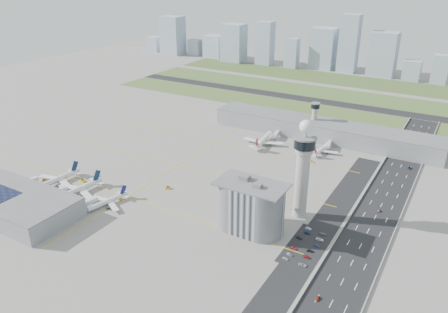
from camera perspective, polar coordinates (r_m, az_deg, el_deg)
The scene contains 63 objects.
ground at distance 309.75m, azimuth -3.29°, elevation -4.79°, with size 1000.00×1000.00×0.00m, color gray.
grass_strip_0 at distance 504.44m, azimuth 9.07°, elevation 6.41°, with size 480.00×50.00×0.08m, color #536D33.
grass_strip_1 at distance 572.39m, azimuth 11.92°, elevation 8.27°, with size 480.00×60.00×0.08m, color #576D34.
grass_strip_2 at distance 646.59m, azimuth 14.31°, elevation 9.80°, with size 480.00×70.00×0.08m, color #425B2B.
runway at distance 537.72m, azimuth 10.56°, elevation 7.39°, with size 480.00×22.00×0.10m, color black.
highway at distance 272.00m, azimuth 17.72°, elevation -10.43°, with size 28.00×500.00×0.10m, color black.
barrier_left at distance 274.00m, azimuth 14.88°, elevation -9.64°, with size 0.60×500.00×1.20m, color #9E9E99.
barrier_right at distance 270.10m, azimuth 20.65°, elevation -11.02°, with size 0.60×500.00×1.20m, color #9E9E99.
landside_road at distance 268.52m, azimuth 11.97°, elevation -10.22°, with size 18.00×260.00×0.08m, color black.
parking_lot at distance 259.48m, azimuth 10.65°, elevation -11.42°, with size 20.00×44.00×0.10m, color black.
taxiway_line_h_0 at distance 311.71m, azimuth -12.54°, elevation -5.18°, with size 260.00×0.60×0.01m, color yellow.
taxiway_line_h_1 at distance 352.42m, azimuth -6.03°, elevation -1.19°, with size 260.00×0.60×0.01m, color yellow.
taxiway_line_h_2 at distance 398.04m, azimuth -0.95°, elevation 1.94°, with size 260.00×0.60×0.01m, color yellow.
taxiway_line_v at distance 352.42m, azimuth -6.03°, elevation -1.19°, with size 0.60×260.00×0.01m, color yellow.
control_tower at distance 271.40m, azimuth 10.27°, elevation -1.20°, with size 14.00×14.00×64.50m.
secondary_tower at distance 415.40m, azimuth 11.73°, elevation 5.15°, with size 8.60×8.60×31.90m.
admin_building at distance 262.74m, azimuth 3.50°, elevation -6.58°, with size 42.00×24.00×33.50m.
terminal_pier at distance 414.28m, azimuth 12.82°, elevation 3.40°, with size 210.00×32.00×15.80m.
near_terminal at distance 313.93m, azimuth -25.64°, elevation -5.57°, with size 84.00×42.00×13.00m.
airplane_near_a at distance 341.55m, azimuth -21.25°, elevation -2.55°, with size 41.52×35.29×11.62m, color white, non-canonical shape.
airplane_near_b at distance 321.22m, azimuth -18.85°, elevation -3.84°, with size 42.32×35.97×11.85m, color white, non-canonical shape.
airplane_near_c at distance 301.79m, azimuth -15.33°, elevation -5.46°, with size 34.22×29.09×9.58m, color white, non-canonical shape.
airplane_far_a at distance 392.61m, azimuth 5.19°, elevation 2.49°, with size 43.64×37.10×12.22m, color white, non-canonical shape.
airplane_far_b at distance 383.67m, azimuth 12.71°, elevation 1.26°, with size 34.65×29.45×9.70m, color white, non-canonical shape.
jet_bridge_near_0 at distance 344.50m, azimuth -25.14°, elevation -3.56°, with size 14.00×3.00×5.70m, color silver, non-canonical shape.
jet_bridge_near_1 at distance 321.91m, azimuth -22.01°, elevation -4.90°, with size 14.00×3.00×5.70m, color silver, non-canonical shape.
jet_bridge_near_2 at distance 300.62m, azimuth -18.41°, elevation -6.42°, with size 14.00×3.00×5.70m, color silver, non-canonical shape.
jet_bridge_far_0 at distance 414.01m, azimuth 7.07°, elevation 3.06°, with size 14.00×3.00×5.70m, color silver, non-canonical shape.
jet_bridge_far_1 at distance 398.51m, azimuth 13.65°, elevation 1.71°, with size 14.00×3.00×5.70m, color silver, non-canonical shape.
tug_0 at distance 351.69m, azimuth -22.50°, elevation -2.88°, with size 2.23×3.24×1.89m, color gold, non-canonical shape.
tug_1 at distance 340.99m, azimuth -17.98°, elevation -3.00°, with size 2.41×3.51×2.04m, color #E3A402, non-canonical shape.
tug_2 at distance 308.54m, azimuth -13.40°, elevation -5.41°, with size 1.97×2.87×1.67m, color gold, non-canonical shape.
tug_3 at distance 317.10m, azimuth -7.34°, elevation -4.04°, with size 2.32×3.37×1.96m, color orange, non-canonical shape.
tug_4 at distance 398.97m, azimuth 5.49°, elevation 2.05°, with size 2.48×3.60×2.10m, color yellow, non-canonical shape.
tug_5 at distance 362.50m, azimuth 11.39°, elevation -0.67°, with size 1.92×2.79×1.62m, color yellow, non-canonical shape.
car_lot_0 at distance 247.33m, azimuth 8.03°, elevation -13.04°, with size 1.38×3.43×1.17m, color silver.
car_lot_1 at distance 250.43m, azimuth 8.56°, elevation -12.55°, with size 1.27×3.63×1.20m, color gray.
car_lot_2 at distance 255.87m, azimuth 9.10°, elevation -11.72°, with size 1.88×4.08×1.14m, color #B42931.
car_lot_3 at distance 264.82m, azimuth 9.79°, elevation -10.42°, with size 1.58×3.88×1.13m, color #24252D.
car_lot_4 at distance 269.83m, azimuth 10.81°, elevation -9.78°, with size 1.47×3.65×1.24m, color navy.
car_lot_5 at distance 274.00m, azimuth 10.95°, elevation -9.22°, with size 1.33×3.80×1.25m, color silver.
car_lot_6 at distance 244.08m, azimuth 10.24°, elevation -13.76°, with size 2.12×4.60×1.28m, color #A0A5AA.
car_lot_7 at distance 250.26m, azimuth 10.76°, elevation -12.75°, with size 1.71×4.20×1.22m, color maroon.
car_lot_8 at distance 255.13m, azimuth 11.19°, elevation -11.99°, with size 1.53×3.80×1.29m, color black.
car_lot_9 at distance 259.94m, azimuth 12.07°, elevation -11.36°, with size 1.15×3.29×1.08m, color navy.
car_lot_10 at distance 265.56m, azimuth 12.39°, elevation -10.53°, with size 2.14×4.64×1.29m, color white.
car_lot_11 at distance 270.94m, azimuth 12.81°, elevation -9.83°, with size 1.62×3.99×1.16m, color slate.
car_hw_0 at distance 225.33m, azimuth 12.18°, elevation -17.67°, with size 1.45×3.61×1.23m, color maroon.
car_hw_1 at distance 304.33m, azimuth 19.59°, elevation -6.70°, with size 1.27×3.65×1.20m, color #28282B.
car_hw_2 at distance 374.94m, azimuth 23.08°, elevation -1.38°, with size 2.16×4.68×1.30m, color #112C4D.
car_hw_4 at distance 434.02m, azimuth 22.76°, elevation 1.99°, with size 1.34×3.33×1.13m, color gray.
skyline_bldg_0 at distance 847.53m, azimuth -9.09°, elevation 14.31°, with size 24.05×19.24×26.50m, color #9EADC1.
skyline_bldg_1 at distance 812.97m, azimuth -6.72°, elevation 15.44°, with size 37.63×30.10×65.60m, color #9EADC1.
skyline_bldg_2 at distance 803.08m, azimuth -3.75°, elevation 14.05°, with size 22.81×18.25×26.79m, color #9EADC1.
skyline_bldg_3 at distance 782.50m, azimuth -1.28°, elevation 14.21°, with size 32.30×25.84×36.93m, color #9EADC1.
skyline_bldg_4 at distance 742.81m, azimuth 1.30°, elevation 14.62°, with size 35.81×28.65×60.36m, color #9EADC1.
skyline_bldg_5 at distance 721.70m, azimuth 5.38°, elevation 14.52°, with size 25.49×20.39×66.89m, color #9EADC1.
skyline_bldg_6 at distance 703.33m, azimuth 8.86°, elevation 13.21°, with size 20.04×16.03×45.20m, color #9EADC1.
skyline_bldg_7 at distance 705.19m, azimuth 12.84°, elevation 13.60°, with size 35.76×28.61×61.22m, color #9EADC1.
skyline_bldg_8 at distance 687.30m, azimuth 16.03°, elevation 13.97°, with size 26.33×21.06×83.39m, color #9EADC1.
skyline_bldg_9 at distance 679.04m, azimuth 20.05°, elevation 12.45°, with size 36.96×29.57×62.11m, color #9EADC1.
skyline_bldg_10 at distance 667.39m, azimuth 23.33°, elevation 10.26°, with size 23.01×18.41×27.75m, color #9EADC1.
skyline_bldg_11 at distance 662.68m, azimuth 26.40°, elevation 10.15°, with size 20.22×16.18×38.97m, color #9EADC1.
Camera 1 is at (152.94, -225.29, 147.66)m, focal length 35.00 mm.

